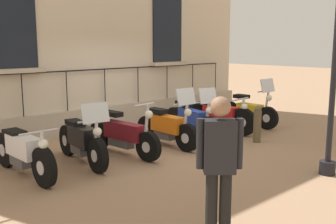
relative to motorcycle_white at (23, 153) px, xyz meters
The scene contains 10 objects.
ground_plane 3.23m from the motorcycle_white, 91.75° to the left, with size 60.00×60.00×0.00m, color #9E7A5B.
motorcycle_white is the anchor object (origin of this frame).
motorcycle_black 1.14m from the motorcycle_white, 88.28° to the left, with size 2.04×0.65×1.27m.
motorcycle_maroon 2.10m from the motorcycle_white, 88.51° to the left, with size 2.12×0.53×1.15m.
motorcycle_orange 3.24m from the motorcycle_white, 86.80° to the left, with size 1.90×0.63×1.37m.
motorcycle_blue 4.23m from the motorcycle_white, 90.42° to the left, with size 2.16×0.77×1.30m.
motorcycle_red 5.27m from the motorcycle_white, 90.20° to the left, with size 2.19×0.73×0.94m.
motorcycle_yellow 6.43m from the motorcycle_white, 89.09° to the left, with size 1.88×0.69×1.37m.
bollard 5.22m from the motorcycle_white, 75.19° to the left, with size 0.18×0.18×0.87m.
pedestrian_standing 3.93m from the motorcycle_white, 10.02° to the left, with size 0.41×0.41×1.73m.
Camera 1 is at (6.75, -5.92, 2.32)m, focal length 42.80 mm.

